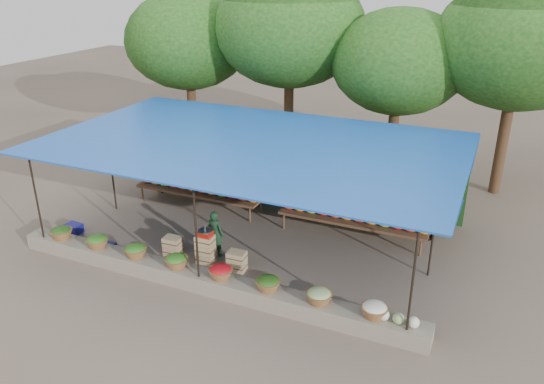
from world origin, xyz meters
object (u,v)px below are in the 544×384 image
at_px(weighing_scale, 205,233).
at_px(blue_crate_front, 105,249).
at_px(vendor_seated, 215,233).
at_px(blue_crate_back, 74,228).
at_px(crate_counter, 205,252).

relative_size(weighing_scale, blue_crate_front, 0.76).
height_order(vendor_seated, blue_crate_back, vendor_seated).
xyz_separation_m(crate_counter, blue_crate_front, (-2.64, -0.69, -0.16)).
relative_size(crate_counter, weighing_scale, 6.23).
bearing_deg(blue_crate_front, vendor_seated, 22.53).
bearing_deg(blue_crate_front, blue_crate_back, 159.83).
distance_m(crate_counter, blue_crate_back, 4.27).
bearing_deg(crate_counter, weighing_scale, -0.00).
height_order(weighing_scale, blue_crate_back, weighing_scale).
relative_size(crate_counter, blue_crate_front, 4.72).
height_order(weighing_scale, vendor_seated, vendor_seated).
bearing_deg(blue_crate_back, vendor_seated, 11.16).
xyz_separation_m(vendor_seated, blue_crate_front, (-2.71, -1.14, -0.48)).
bearing_deg(weighing_scale, blue_crate_front, -165.57).
bearing_deg(vendor_seated, crate_counter, 85.63).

